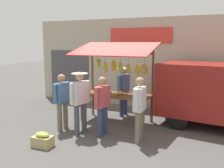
{
  "coord_description": "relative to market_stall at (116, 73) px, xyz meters",
  "views": [
    {
      "loc": [
        -3.21,
        7.27,
        2.5
      ],
      "look_at": [
        0.0,
        0.3,
        1.25
      ],
      "focal_mm": 41.37,
      "sensor_mm": 36.0,
      "label": 1
    }
  ],
  "objects": [
    {
      "name": "ground_plane",
      "position": [
        -0.01,
        0.06,
        -1.55
      ],
      "size": [
        40.0,
        40.0,
        0.0
      ],
      "primitive_type": "plane",
      "color": "#514F4C"
    },
    {
      "name": "street_backdrop",
      "position": [
        0.05,
        -2.13,
        0.15
      ],
      "size": [
        9.0,
        0.3,
        3.4
      ],
      "color": "#B2A893",
      "rests_on": "ground"
    },
    {
      "name": "market_stall",
      "position": [
        0.0,
        0.0,
        0.0
      ],
      "size": [
        2.5,
        1.46,
        2.5
      ],
      "color": "brown",
      "rests_on": "ground"
    },
    {
      "name": "vendor_with_sunhat",
      "position": [
        0.03,
        -0.69,
        -0.56
      ],
      "size": [
        0.43,
        0.71,
        1.67
      ],
      "rotation": [
        0.0,
        0.0,
        1.48
      ],
      "color": "navy",
      "rests_on": "ground"
    },
    {
      "name": "shopper_in_grey_tee",
      "position": [
        0.41,
        1.5,
        -0.53
      ],
      "size": [
        0.44,
        0.71,
        1.72
      ],
      "rotation": [
        0.0,
        0.0,
        -1.8
      ],
      "color": "#4C4C51",
      "rests_on": "ground"
    },
    {
      "name": "shopper_with_ponytail",
      "position": [
        1.07,
        1.41,
        -0.62
      ],
      "size": [
        0.24,
        0.69,
        1.61
      ],
      "rotation": [
        0.0,
        0.0,
        -1.62
      ],
      "color": "#726656",
      "rests_on": "ground"
    },
    {
      "name": "shopper_with_shopping_bag",
      "position": [
        -1.24,
        1.38,
        -0.59
      ],
      "size": [
        0.25,
        0.7,
        1.65
      ],
      "rotation": [
        0.0,
        0.0,
        -1.51
      ],
      "color": "#726656",
      "rests_on": "ground"
    },
    {
      "name": "shopper_in_striped_shirt",
      "position": [
        -0.19,
        1.36,
        -0.63
      ],
      "size": [
        0.25,
        0.69,
        1.6
      ],
      "rotation": [
        0.0,
        0.0,
        -1.64
      ],
      "color": "navy",
      "rests_on": "ground"
    },
    {
      "name": "produce_crate_near",
      "position": [
        0.77,
        2.66,
        -1.38
      ],
      "size": [
        0.49,
        0.35,
        0.37
      ],
      "color": "tan",
      "rests_on": "ground"
    }
  ]
}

